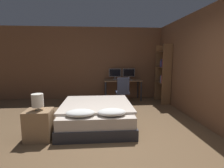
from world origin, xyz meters
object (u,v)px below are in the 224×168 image
Objects in this scene: monitor_left at (115,73)px; bookshelf at (164,71)px; monitor_right at (129,73)px; bedside_lamp at (38,101)px; desk at (123,82)px; computer_mouse at (131,80)px; office_chair at (123,95)px; bed at (97,114)px; nightstand at (39,125)px; keyboard at (124,80)px.

bookshelf is at bearing -25.63° from monitor_left.
bedside_lamp is at bearing -124.95° from monitor_right.
bedside_lamp is 0.23× the size of desk.
desk is 19.71× the size of computer_mouse.
office_chair reaches higher than computer_mouse.
bedside_lamp is (-1.09, -0.67, 0.51)m from bed.
monitor_left is at bearing 140.37° from desk.
desk is at bearing 56.47° from nightstand.
bed is 3.08m from bookshelf.
office_chair is (1.93, 2.28, 0.08)m from nightstand.
computer_mouse is 0.82m from office_chair.
office_chair reaches higher than desk.
monitor_left is 1.20m from office_chair.
desk is 0.38m from computer_mouse.
desk is 1.52m from bookshelf.
monitor_left is at bearing 141.74° from computer_mouse.
bedside_lamp is 0.79× the size of keyboard.
nightstand is at bearing 0.00° from bedside_lamp.
computer_mouse is (0.55, -0.44, -0.21)m from monitor_left.
monitor_left is 0.56m from keyboard.
monitor_right is at bearing 92.91° from computer_mouse.
monitor_left reaches higher than nightstand.
bookshelf is at bearing -13.98° from keyboard.
monitor_left is 0.74m from computer_mouse.
bed is 4.17× the size of monitor_left.
keyboard is (2.04, 2.87, 0.47)m from nightstand.
bedside_lamp reaches higher than computer_mouse.
bed is 4.17× the size of monitor_right.
nightstand is 8.24× the size of computer_mouse.
monitor_right is at bearing 65.09° from bed.
bookshelf is at bearing 39.02° from bed.
computer_mouse is at bearing 60.45° from bed.
bed is at bearing -119.55° from computer_mouse.
keyboard reaches higher than bed.
nightstand is 3.72m from desk.
keyboard is (-0.00, -0.22, 0.10)m from desk.
computer_mouse is (2.33, 2.87, 0.01)m from bedside_lamp.
computer_mouse is (1.24, 2.19, 0.52)m from bed.
bookshelf is at bearing -17.60° from computer_mouse.
nightstand is (-1.09, -0.67, 0.04)m from bed.
nightstand is 1.26× the size of monitor_right.
bedside_lamp is 4.04m from monitor_right.
office_chair reaches higher than bed.
desk reaches higher than bed.
monitor_right is at bearing 55.05° from nightstand.
monitor_left is 1.15× the size of keyboard.
keyboard is 0.29m from computer_mouse.
bookshelf is (1.46, 0.25, 0.74)m from office_chair.
nightstand is 4.09m from monitor_right.
keyboard is (0.27, -0.44, -0.22)m from monitor_left.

